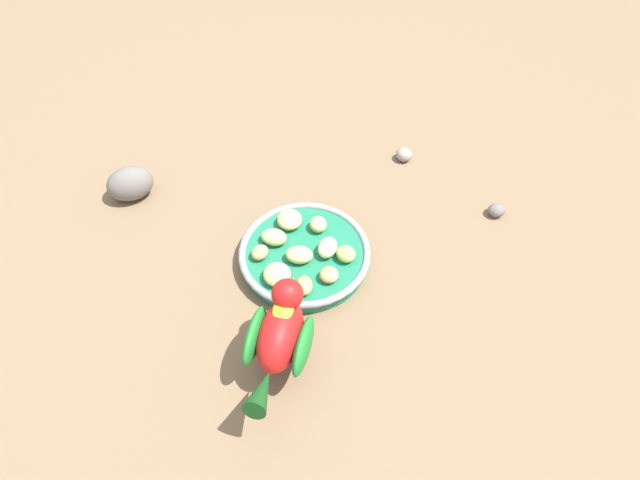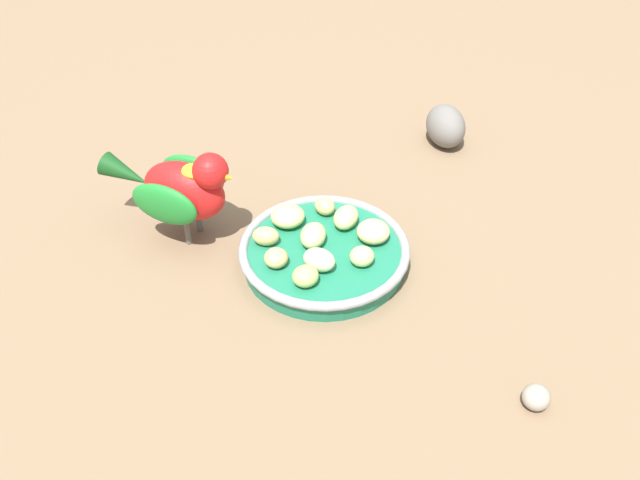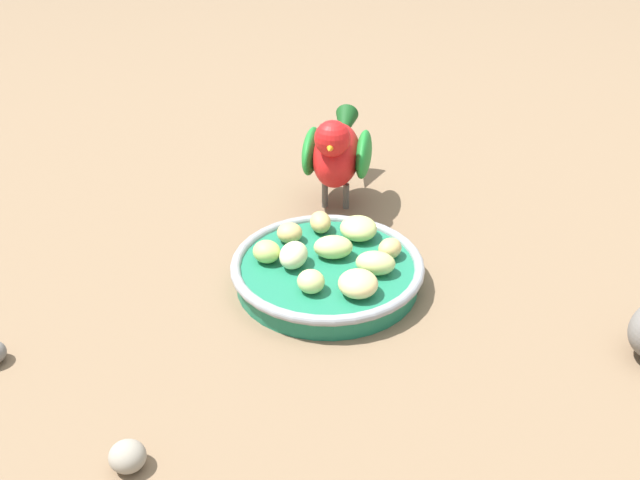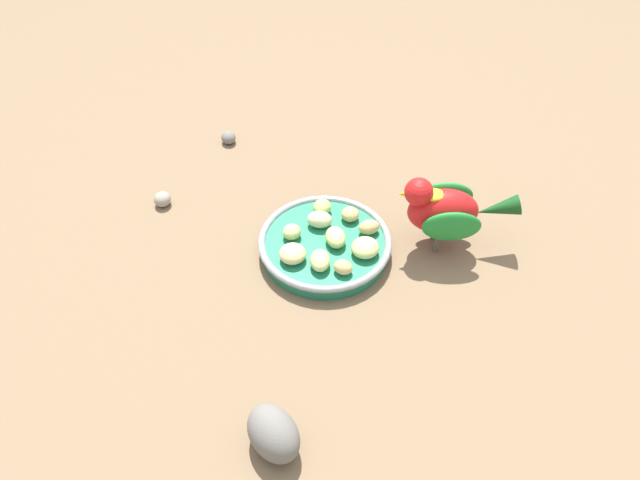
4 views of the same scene
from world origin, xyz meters
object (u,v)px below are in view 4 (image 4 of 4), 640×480
feeding_bowl (325,245)px  pebble_1 (162,199)px  apple_piece_8 (293,254)px  apple_piece_2 (322,207)px  apple_piece_6 (369,227)px  apple_piece_1 (320,220)px  apple_piece_4 (319,260)px  apple_piece_3 (290,233)px  apple_piece_9 (365,248)px  rock_large (273,434)px  apple_piece_5 (350,214)px  apple_piece_7 (345,265)px  parrot (446,209)px  apple_piece_0 (336,237)px  pebble_0 (228,138)px

feeding_bowl → pebble_1: feeding_bowl is taller
apple_piece_8 → pebble_1: bearing=99.4°
feeding_bowl → apple_piece_2: size_ratio=6.75×
apple_piece_6 → pebble_1: (-0.15, 0.28, -0.02)m
apple_piece_1 → apple_piece_4: 0.08m
apple_piece_3 → apple_piece_9: size_ratio=0.68×
apple_piece_6 → apple_piece_9: apple_piece_9 is taller
apple_piece_4 → rock_large: size_ratio=0.53×
apple_piece_3 → apple_piece_6: 0.11m
apple_piece_5 → rock_large: bearing=-152.1°
apple_piece_7 → feeding_bowl: bearing=69.2°
apple_piece_5 → apple_piece_9: size_ratio=0.67×
apple_piece_5 → apple_piece_3: bearing=158.0°
apple_piece_4 → rock_large: rock_large is taller
apple_piece_9 → pebble_1: 0.33m
apple_piece_5 → apple_piece_7: 0.10m
rock_large → feeding_bowl: bearing=32.4°
apple_piece_1 → apple_piece_6: 0.07m
apple_piece_1 → apple_piece_8: bearing=-165.4°
apple_piece_1 → apple_piece_7: size_ratio=1.38×
apple_piece_9 → rock_large: 0.30m
apple_piece_8 → rock_large: rock_large is taller
parrot → rock_large: size_ratio=1.97×
apple_piece_4 → apple_piece_0: bearing=14.8°
apple_piece_4 → apple_piece_5: 0.10m
feeding_bowl → apple_piece_6: apple_piece_6 is taller
apple_piece_0 → apple_piece_7: 0.05m
apple_piece_1 → parrot: size_ratio=0.25×
apple_piece_6 → pebble_0: apple_piece_6 is taller
apple_piece_0 → apple_piece_7: apple_piece_0 is taller
parrot → apple_piece_6: bearing=-2.0°
pebble_1 → parrot: bearing=-58.5°
apple_piece_8 → apple_piece_5: bearing=-1.9°
feeding_bowl → apple_piece_6: bearing=-31.1°
parrot → apple_piece_4: bearing=18.5°
apple_piece_2 → apple_piece_7: (-0.06, -0.10, -0.00)m
apple_piece_7 → pebble_1: bearing=103.6°
apple_piece_5 → parrot: size_ratio=0.19×
parrot → pebble_0: (-0.05, 0.41, -0.06)m
apple_piece_9 → apple_piece_3: bearing=117.4°
feeding_bowl → apple_piece_4: apple_piece_4 is taller
apple_piece_3 → rock_large: (-0.23, -0.20, -0.01)m
apple_piece_2 → pebble_1: bearing=123.4°
apple_piece_0 → apple_piece_3: (-0.04, 0.05, -0.00)m
apple_piece_2 → apple_piece_6: 0.08m
apple_piece_2 → apple_piece_5: bearing=-66.3°
apple_piece_6 → apple_piece_7: size_ratio=1.15×
apple_piece_1 → pebble_1: size_ratio=1.34×
pebble_0 → apple_piece_3: bearing=-112.5°
feeding_bowl → apple_piece_5: 0.06m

